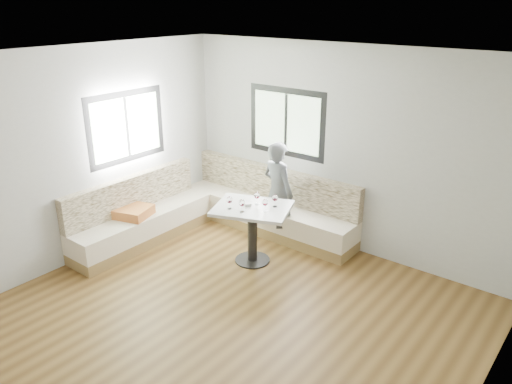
# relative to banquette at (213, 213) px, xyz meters

# --- Properties ---
(room) EXTENTS (5.01, 5.01, 2.81)m
(room) POSITION_rel_banquette_xyz_m (1.51, -1.54, 1.08)
(room) COLOR brown
(room) RESTS_ON ground
(banquette) EXTENTS (2.90, 2.80, 0.95)m
(banquette) POSITION_rel_banquette_xyz_m (0.00, 0.00, 0.00)
(banquette) COLOR olive
(banquette) RESTS_ON ground
(table) EXTENTS (1.17, 1.05, 0.79)m
(table) POSITION_rel_banquette_xyz_m (0.98, -0.28, 0.26)
(table) COLOR black
(table) RESTS_ON ground
(person) EXTENTS (0.60, 0.46, 1.49)m
(person) POSITION_rel_banquette_xyz_m (0.87, 0.43, 0.41)
(person) COLOR #4C4F52
(person) RESTS_ON ground
(olive_ramekin) EXTENTS (0.10, 0.10, 0.04)m
(olive_ramekin) POSITION_rel_banquette_xyz_m (0.91, -0.29, 0.48)
(olive_ramekin) COLOR white
(olive_ramekin) RESTS_ON table
(wine_glass_a) EXTENTS (0.08, 0.08, 0.17)m
(wine_glass_a) POSITION_rel_banquette_xyz_m (0.79, -0.51, 0.58)
(wine_glass_a) COLOR white
(wine_glass_a) RESTS_ON table
(wine_glass_b) EXTENTS (0.08, 0.08, 0.17)m
(wine_glass_b) POSITION_rel_banquette_xyz_m (0.98, -0.49, 0.58)
(wine_glass_b) COLOR white
(wine_glass_b) RESTS_ON table
(wine_glass_c) EXTENTS (0.08, 0.08, 0.17)m
(wine_glass_c) POSITION_rel_banquette_xyz_m (1.20, -0.30, 0.58)
(wine_glass_c) COLOR white
(wine_glass_c) RESTS_ON table
(wine_glass_d) EXTENTS (0.08, 0.08, 0.17)m
(wine_glass_d) POSITION_rel_banquette_xyz_m (0.97, -0.18, 0.58)
(wine_glass_d) COLOR white
(wine_glass_d) RESTS_ON table
(wine_glass_e) EXTENTS (0.08, 0.08, 0.17)m
(wine_glass_e) POSITION_rel_banquette_xyz_m (1.21, -0.10, 0.58)
(wine_glass_e) COLOR white
(wine_glass_e) RESTS_ON table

